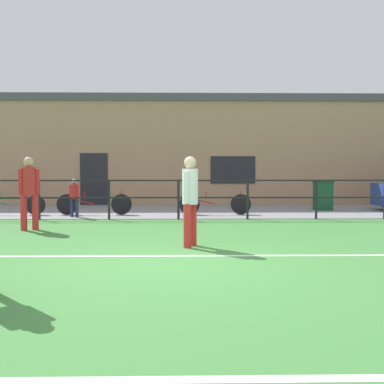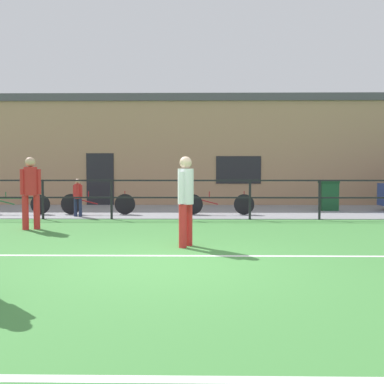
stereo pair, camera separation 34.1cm
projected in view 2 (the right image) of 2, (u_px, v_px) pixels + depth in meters
name	position (u px, v px, depth m)	size (l,w,h in m)	color
ground	(164.00, 266.00, 6.60)	(60.00, 44.00, 0.04)	#42843D
field_line_touchline	(167.00, 256.00, 7.26)	(36.00, 0.11, 0.00)	white
field_line_hash	(123.00, 379.00, 2.98)	(36.00, 0.11, 0.00)	white
pavement_strip	(184.00, 211.00, 15.08)	(48.00, 5.00, 0.02)	gray
perimeter_fence	(181.00, 194.00, 12.55)	(36.07, 0.07, 1.15)	black
clubhouse_facade	(186.00, 151.00, 18.66)	(28.00, 2.56, 4.49)	tan
player_striker	(31.00, 189.00, 10.43)	(0.45, 0.30, 1.74)	red
player_winger	(186.00, 196.00, 8.08)	(0.29, 0.43, 1.68)	red
spectator_child	(78.00, 195.00, 13.17)	(0.30, 0.20, 1.14)	#232D4C
bicycle_parked_0	(218.00, 204.00, 13.75)	(2.27, 0.04, 0.74)	black
bicycle_parked_1	(15.00, 204.00, 13.85)	(2.25, 0.04, 0.72)	black
bicycle_parked_2	(98.00, 204.00, 13.81)	(2.36, 0.04, 0.75)	black
trash_bin_0	(329.00, 195.00, 15.19)	(0.62, 0.52, 1.03)	#194C28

